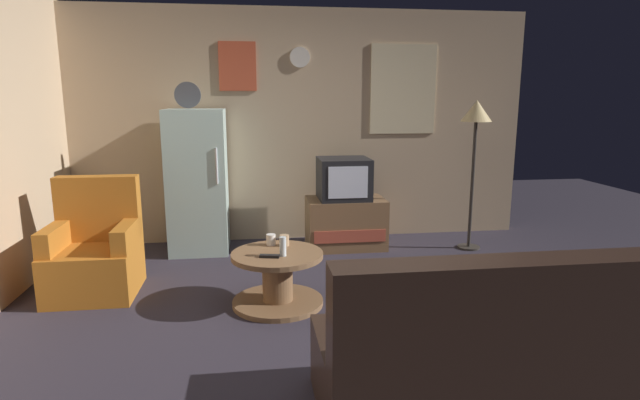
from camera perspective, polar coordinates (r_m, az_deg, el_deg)
ground_plane at (r=3.78m, az=1.57°, el=-14.00°), size 12.00×12.00×0.00m
wall_with_art at (r=5.85m, az=-2.18°, el=8.25°), size 5.20×0.12×2.58m
fridge at (r=5.51m, az=-13.51°, el=2.08°), size 0.60×0.62×1.77m
tv_stand at (r=5.58m, az=2.88°, el=-2.58°), size 0.84×0.53×0.54m
crt_tv at (r=5.47m, az=2.67°, el=2.40°), size 0.54×0.51×0.44m
standing_lamp at (r=5.61m, az=17.04°, el=8.27°), size 0.32×0.32×1.59m
coffee_table at (r=4.08m, az=-4.77°, el=-8.76°), size 0.72×0.72×0.43m
wine_glass at (r=3.90m, az=-4.18°, el=-5.20°), size 0.05×0.05×0.15m
mug_ceramic_white at (r=4.20m, az=-5.50°, el=-4.43°), size 0.08×0.08×0.09m
mug_ceramic_tan at (r=4.18m, az=-4.00°, el=-4.51°), size 0.08×0.08×0.09m
remote_control at (r=3.89m, az=-5.67°, el=-6.27°), size 0.16×0.07×0.02m
armchair at (r=4.69m, az=-23.85°, el=-5.45°), size 0.68×0.68×0.96m
couch at (r=2.84m, az=18.20°, el=-16.60°), size 1.70×0.80×0.92m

